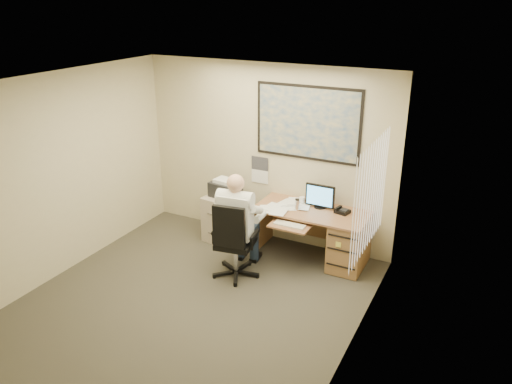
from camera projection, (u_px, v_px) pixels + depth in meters
The scene contains 8 objects.
room_shell at pixel (179, 207), 5.62m from camera, with size 4.00×4.50×2.70m.
desk at pixel (333, 234), 7.01m from camera, with size 1.60×0.97×1.09m.
world_map at pixel (307, 123), 7.00m from camera, with size 1.56×0.03×1.06m, color #1E4C93.
wall_calendar at pixel (260, 170), 7.62m from camera, with size 0.28×0.01×0.42m, color white.
window_blinds at pixel (372, 196), 5.38m from camera, with size 0.06×1.40×1.30m, color beige, non-canonical shape.
filing_cabinet at pixel (226, 213), 7.73m from camera, with size 0.59×0.68×0.99m.
office_chair at pixel (233, 255), 6.70m from camera, with size 0.75×0.75×1.10m.
person at pixel (236, 226), 6.62m from camera, with size 0.61×0.88×1.44m, color white, non-canonical shape.
Camera 1 is at (3.11, -4.21, 3.58)m, focal length 35.00 mm.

